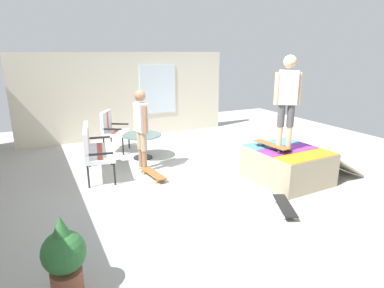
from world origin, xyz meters
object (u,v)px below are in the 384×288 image
Objects in this scene: patio_chair_near_house at (111,127)px; person_watching at (141,125)px; skateboard_spare at (285,206)px; skate_ramp at (288,165)px; skateboard_by_bench at (153,174)px; patio_bench at (94,147)px; patio_table at (142,141)px; skateboard_on_ramp at (271,145)px; potted_plant at (64,257)px; person_skater at (287,96)px.

person_watching is (-1.65, -0.25, 0.37)m from patio_chair_near_house.
skateboard_spare is (-4.40, -1.68, -0.53)m from patio_chair_near_house.
patio_chair_near_house is 4.74m from skateboard_spare.
skate_ramp reaches higher than skateboard_by_bench.
skate_ramp is 1.37m from skateboard_spare.
skateboard_spare is (-0.97, 0.93, -0.23)m from skate_ramp.
patio_chair_near_house is (3.43, 2.61, 0.29)m from skate_ramp.
patio_bench is 1.41m from patio_table.
person_watching is at bearing 161.92° from patio_table.
skateboard_spare is at bearing 151.89° from skateboard_on_ramp.
skateboard_on_ramp is 4.19m from potted_plant.
patio_table is 3.02m from skateboard_on_ramp.
person_watching reaches higher than skate_ramp.
skateboard_on_ramp is (-1.76, -2.98, 0.11)m from patio_bench.
person_watching reaches higher than skateboard_on_ramp.
person_skater reaches higher than skateboard_by_bench.
skate_ramp is 4.32m from patio_chair_near_house.
patio_bench is 1.30× the size of patio_chair_near_house.
potted_plant is (-1.42, 4.23, 0.15)m from skate_ramp.
patio_bench is (1.90, 3.32, 0.30)m from skate_ramp.
patio_chair_near_house is 4.35m from person_skater.
potted_plant is at bearing 164.77° from patio_bench.
patio_table is 0.53× the size of person_watching.
person_skater is (-1.80, -2.18, 0.67)m from person_watching.
person_skater is (-3.45, -2.43, 1.04)m from patio_chair_near_house.
patio_bench is 1.63× the size of skateboard_on_ramp.
skate_ramp is 1.35m from person_skater.
patio_bench is 1.69m from patio_chair_near_house.
patio_table is 1.10× the size of skateboard_by_bench.
person_skater is at bearing -143.38° from patio_table.
potted_plant is at bearing 152.00° from patio_table.
skateboard_by_bench is (1.28, 2.31, -0.23)m from skate_ramp.
potted_plant is (-4.85, 1.62, -0.15)m from patio_chair_near_house.
person_skater reaches higher than person_watching.
patio_chair_near_house is 1.02m from patio_table.
person_skater is at bearing -121.34° from skateboard_by_bench.
person_watching reaches higher than skateboard_spare.
person_skater reaches higher than patio_bench.
person_skater is at bearing -70.89° from potted_plant.
skateboard_on_ramp is at bearing -145.43° from patio_chair_near_house.
patio_bench is at bearing 60.28° from skate_ramp.
person_skater is at bearing -121.40° from patio_bench.
skateboard_spare is (-2.24, -1.38, 0.00)m from skateboard_by_bench.
patio_table is at bearing -9.12° from skateboard_by_bench.
potted_plant is (-2.70, 1.91, 0.38)m from skateboard_by_bench.
skate_ramp is at bearing -127.08° from person_watching.
person_skater is (-1.92, -3.14, 1.04)m from patio_bench.
skateboard_on_ramp is at bearing 67.64° from skate_ramp.
skate_ramp is 4.46m from potted_plant.
person_watching is (1.78, 2.36, 0.67)m from skate_ramp.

